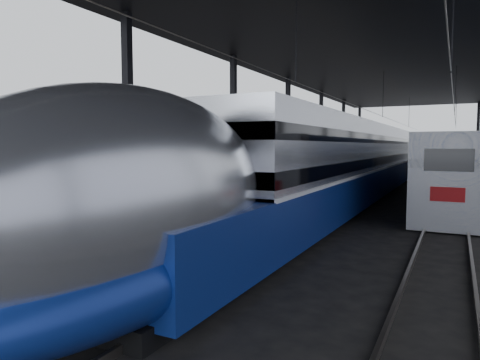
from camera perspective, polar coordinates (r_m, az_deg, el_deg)
The scene contains 7 objects.
ground at distance 12.59m, azimuth -9.51°, elevation -10.30°, with size 160.00×160.00×0.00m, color black.
platform at distance 31.77m, azimuth 7.03°, elevation -0.36°, with size 6.00×80.00×1.00m, color #4C4C4F.
yellow_strip at distance 30.90m, azimuth 11.93°, elevation 0.38°, with size 0.30×80.00×0.01m, color gold.
rails at distance 30.06m, azimuth 21.52°, elevation -1.73°, with size 6.52×80.00×0.16m.
canopy at distance 30.82m, azimuth 17.04°, elevation 15.42°, with size 18.00×75.00×9.47m.
tgv_train at distance 34.07m, azimuth 18.05°, elevation 2.45°, with size 3.11×65.20×4.46m.
second_train at distance 44.30m, azimuth 26.60°, elevation 2.39°, with size 2.72×56.05×3.74m.
Camera 1 is at (7.26, -9.77, 3.22)m, focal length 32.00 mm.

